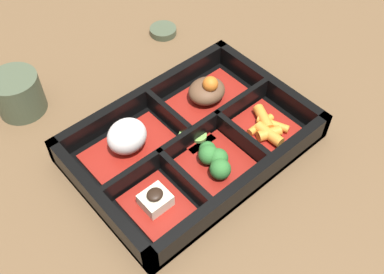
# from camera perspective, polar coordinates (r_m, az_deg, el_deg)

# --- Properties ---
(ground_plane) EXTENTS (3.00, 3.00, 0.00)m
(ground_plane) POSITION_cam_1_polar(r_m,az_deg,el_deg) (0.64, 0.00, -1.43)
(ground_plane) COLOR brown
(bento_base) EXTENTS (0.32, 0.22, 0.01)m
(bento_base) POSITION_cam_1_polar(r_m,az_deg,el_deg) (0.64, 0.00, -1.15)
(bento_base) COLOR black
(bento_base) RESTS_ON ground_plane
(bento_rim) EXTENTS (0.32, 0.22, 0.04)m
(bento_rim) POSITION_cam_1_polar(r_m,az_deg,el_deg) (0.62, 0.07, -0.30)
(bento_rim) COLOR black
(bento_rim) RESTS_ON ground_plane
(bowl_rice) EXTENTS (0.13, 0.07, 0.05)m
(bowl_rice) POSITION_cam_1_polar(r_m,az_deg,el_deg) (0.62, -8.19, -0.33)
(bowl_rice) COLOR maroon
(bowl_rice) RESTS_ON bento_base
(bowl_stew) EXTENTS (0.13, 0.07, 0.05)m
(bowl_stew) POSITION_cam_1_polar(r_m,az_deg,el_deg) (0.68, 1.91, 5.61)
(bowl_stew) COLOR maroon
(bowl_stew) RESTS_ON bento_base
(bowl_tofu) EXTENTS (0.07, 0.08, 0.03)m
(bowl_tofu) POSITION_cam_1_polar(r_m,az_deg,el_deg) (0.57, -4.62, -8.29)
(bowl_tofu) COLOR maroon
(bowl_tofu) RESTS_ON bento_base
(bowl_greens) EXTENTS (0.08, 0.08, 0.03)m
(bowl_greens) POSITION_cam_1_polar(r_m,az_deg,el_deg) (0.60, 2.74, -3.01)
(bowl_greens) COLOR maroon
(bowl_greens) RESTS_ON bento_base
(bowl_carrots) EXTENTS (0.08, 0.08, 0.02)m
(bowl_carrots) POSITION_cam_1_polar(r_m,az_deg,el_deg) (0.65, 9.29, 1.24)
(bowl_carrots) COLOR maroon
(bowl_carrots) RESTS_ON bento_base
(bowl_pickles) EXTENTS (0.04, 0.04, 0.01)m
(bowl_pickles) POSITION_cam_1_polar(r_m,az_deg,el_deg) (0.64, 0.34, 0.08)
(bowl_pickles) COLOR maroon
(bowl_pickles) RESTS_ON bento_base
(tea_cup) EXTENTS (0.07, 0.07, 0.06)m
(tea_cup) POSITION_cam_1_polar(r_m,az_deg,el_deg) (0.72, -21.26, 5.22)
(tea_cup) COLOR #424C38
(tea_cup) RESTS_ON ground_plane
(sauce_dish) EXTENTS (0.05, 0.05, 0.01)m
(sauce_dish) POSITION_cam_1_polar(r_m,az_deg,el_deg) (0.83, -3.68, 13.33)
(sauce_dish) COLOR #424C38
(sauce_dish) RESTS_ON ground_plane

